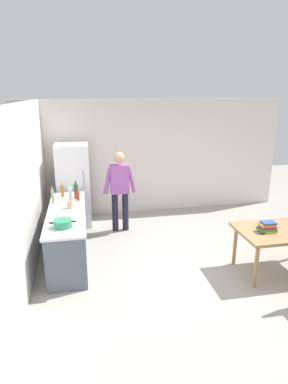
{
  "coord_description": "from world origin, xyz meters",
  "views": [
    {
      "loc": [
        -1.67,
        -4.56,
        2.87
      ],
      "look_at": [
        -0.6,
        0.97,
        1.11
      ],
      "focal_mm": 30.24,
      "sensor_mm": 36.0,
      "label": 1
    }
  ],
  "objects_px": {
    "dining_table": "(281,234)",
    "utensil_jar": "(70,204)",
    "book_stack": "(267,227)",
    "bottle_sauce_red": "(78,195)",
    "bottle_oil_amber": "(62,191)",
    "refrigerator": "(74,185)",
    "person": "(120,187)",
    "bottle_vinegar_tall": "(53,196)",
    "cooking_pot": "(63,223)",
    "bottle_wine_green": "(76,191)",
    "bottle_water_clear": "(70,193)"
  },
  "relations": [
    {
      "from": "bottle_sauce_red",
      "to": "bottle_vinegar_tall",
      "type": "height_order",
      "value": "bottle_vinegar_tall"
    },
    {
      "from": "refrigerator",
      "to": "utensil_jar",
      "type": "distance_m",
      "value": 1.47
    },
    {
      "from": "dining_table",
      "to": "bottle_wine_green",
      "type": "bearing_deg",
      "value": 151.07
    },
    {
      "from": "person",
      "to": "bottle_vinegar_tall",
      "type": "relative_size",
      "value": 5.31
    },
    {
      "from": "dining_table",
      "to": "bottle_wine_green",
      "type": "xyz_separation_m",
      "value": [
        -3.23,
        1.79,
        0.37
      ]
    },
    {
      "from": "dining_table",
      "to": "book_stack",
      "type": "xyz_separation_m",
      "value": [
        -0.28,
        -0.03,
        0.15
      ]
    },
    {
      "from": "utensil_jar",
      "to": "bottle_sauce_red",
      "type": "bearing_deg",
      "value": 71.81
    },
    {
      "from": "cooking_pot",
      "to": "bottle_wine_green",
      "type": "relative_size",
      "value": 1.18
    },
    {
      "from": "bottle_vinegar_tall",
      "to": "bottle_wine_green",
      "type": "relative_size",
      "value": 0.94
    },
    {
      "from": "utensil_jar",
      "to": "bottle_vinegar_tall",
      "type": "bearing_deg",
      "value": 132.53
    },
    {
      "from": "bottle_sauce_red",
      "to": "bottle_vinegar_tall",
      "type": "distance_m",
      "value": 0.46
    },
    {
      "from": "dining_table",
      "to": "cooking_pot",
      "type": "relative_size",
      "value": 3.5
    },
    {
      "from": "bottle_oil_amber",
      "to": "bottle_water_clear",
      "type": "bearing_deg",
      "value": -49.81
    },
    {
      "from": "bottle_sauce_red",
      "to": "cooking_pot",
      "type": "bearing_deg",
      "value": -100.2
    },
    {
      "from": "utensil_jar",
      "to": "book_stack",
      "type": "bearing_deg",
      "value": -22.32
    },
    {
      "from": "dining_table",
      "to": "refrigerator",
      "type": "bearing_deg",
      "value": 140.71
    },
    {
      "from": "utensil_jar",
      "to": "bottle_oil_amber",
      "type": "bearing_deg",
      "value": 102.73
    },
    {
      "from": "person",
      "to": "refrigerator",
      "type": "bearing_deg",
      "value": 149.77
    },
    {
      "from": "bottle_sauce_red",
      "to": "dining_table",
      "type": "bearing_deg",
      "value": -27.24
    },
    {
      "from": "dining_table",
      "to": "utensil_jar",
      "type": "bearing_deg",
      "value": 159.77
    },
    {
      "from": "dining_table",
      "to": "cooking_pot",
      "type": "height_order",
      "value": "cooking_pot"
    },
    {
      "from": "refrigerator",
      "to": "person",
      "type": "height_order",
      "value": "refrigerator"
    },
    {
      "from": "bottle_oil_amber",
      "to": "bottle_sauce_red",
      "type": "distance_m",
      "value": 0.41
    },
    {
      "from": "refrigerator",
      "to": "bottle_water_clear",
      "type": "relative_size",
      "value": 6.0
    },
    {
      "from": "person",
      "to": "book_stack",
      "type": "xyz_separation_m",
      "value": [
        2.07,
        -2.17,
        -0.15
      ]
    },
    {
      "from": "refrigerator",
      "to": "book_stack",
      "type": "bearing_deg",
      "value": -42.05
    },
    {
      "from": "cooking_pot",
      "to": "bottle_water_clear",
      "type": "xyz_separation_m",
      "value": [
        0.08,
        1.34,
        0.07
      ]
    },
    {
      "from": "refrigerator",
      "to": "bottle_vinegar_tall",
      "type": "xyz_separation_m",
      "value": [
        -0.35,
        -1.13,
        0.14
      ]
    },
    {
      "from": "utensil_jar",
      "to": "bottle_sauce_red",
      "type": "xyz_separation_m",
      "value": [
        0.14,
        0.42,
        0.02
      ]
    },
    {
      "from": "person",
      "to": "bottle_oil_amber",
      "type": "height_order",
      "value": "person"
    },
    {
      "from": "person",
      "to": "bottle_vinegar_tall",
      "type": "bearing_deg",
      "value": -156.08
    },
    {
      "from": "bottle_vinegar_tall",
      "to": "bottle_wine_green",
      "type": "xyz_separation_m",
      "value": [
        0.42,
        0.22,
        0.01
      ]
    },
    {
      "from": "book_stack",
      "to": "cooking_pot",
      "type": "bearing_deg",
      "value": 172.12
    },
    {
      "from": "dining_table",
      "to": "book_stack",
      "type": "height_order",
      "value": "book_stack"
    },
    {
      "from": "bottle_oil_amber",
      "to": "bottle_water_clear",
      "type": "height_order",
      "value": "bottle_water_clear"
    },
    {
      "from": "dining_table",
      "to": "bottle_water_clear",
      "type": "height_order",
      "value": "bottle_water_clear"
    },
    {
      "from": "book_stack",
      "to": "utensil_jar",
      "type": "bearing_deg",
      "value": 157.68
    },
    {
      "from": "bottle_oil_amber",
      "to": "bottle_wine_green",
      "type": "distance_m",
      "value": 0.3
    },
    {
      "from": "person",
      "to": "cooking_pot",
      "type": "bearing_deg",
      "value": -121.69
    },
    {
      "from": "person",
      "to": "bottle_wine_green",
      "type": "relative_size",
      "value": 5.0
    },
    {
      "from": "dining_table",
      "to": "bottle_oil_amber",
      "type": "distance_m",
      "value": 4.0
    },
    {
      "from": "bottle_sauce_red",
      "to": "bottle_oil_amber",
      "type": "bearing_deg",
      "value": 136.63
    },
    {
      "from": "person",
      "to": "bottle_vinegar_tall",
      "type": "height_order",
      "value": "person"
    },
    {
      "from": "refrigerator",
      "to": "book_stack",
      "type": "distance_m",
      "value": 4.07
    },
    {
      "from": "utensil_jar",
      "to": "bottle_wine_green",
      "type": "bearing_deg",
      "value": 79.31
    },
    {
      "from": "refrigerator",
      "to": "person",
      "type": "xyz_separation_m",
      "value": [
        0.95,
        -0.55,
        0.08
      ]
    },
    {
      "from": "utensil_jar",
      "to": "book_stack",
      "type": "height_order",
      "value": "utensil_jar"
    },
    {
      "from": "person",
      "to": "bottle_sauce_red",
      "type": "height_order",
      "value": "person"
    },
    {
      "from": "book_stack",
      "to": "bottle_oil_amber",
      "type": "bearing_deg",
      "value": 148.75
    },
    {
      "from": "refrigerator",
      "to": "bottle_oil_amber",
      "type": "height_order",
      "value": "refrigerator"
    }
  ]
}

